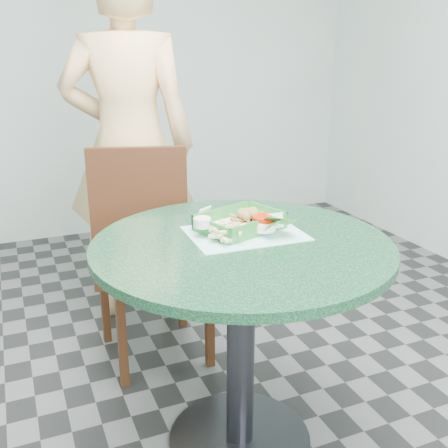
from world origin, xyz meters
name	(u,v)px	position (x,y,z in m)	size (l,w,h in m)	color
floor	(240,440)	(0.00, 0.00, 0.00)	(4.00, 5.00, 0.02)	#303335
wall_back	(93,40)	(0.00, 2.50, 1.40)	(4.00, 0.04, 2.80)	silver
cafe_table	(241,295)	(0.00, 0.00, 0.58)	(0.95, 0.95, 0.75)	#2D2E34
dining_chair	(147,239)	(-0.12, 0.77, 0.53)	(0.45, 0.45, 0.93)	#462D14
diner_person	(127,113)	(-0.09, 1.12, 1.05)	(0.77, 0.50, 2.11)	#F6C683
placemat	(245,239)	(0.04, 0.06, 0.75)	(0.37, 0.27, 0.00)	#9DDDD6
food_basket	(240,231)	(0.04, 0.10, 0.77)	(0.26, 0.19, 0.05)	#25812F
crab_sandwich	(247,223)	(0.05, 0.07, 0.80)	(0.12, 0.12, 0.07)	#E6BD66
fries_pile	(215,231)	(-0.06, 0.07, 0.79)	(0.11, 0.12, 0.05)	beige
sauce_ramekin	(198,224)	(-0.10, 0.13, 0.80)	(0.06, 0.06, 0.03)	white
garnish_cup	(261,231)	(0.07, 0.01, 0.79)	(0.12, 0.12, 0.05)	white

